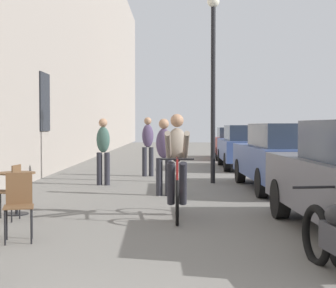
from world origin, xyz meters
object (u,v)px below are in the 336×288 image
object	(u,v)px
cafe_chair_far_toward_street	(10,188)
pedestrian_far	(148,143)
parked_car_second	(286,156)
cafe_chair_mid_toward_street	(19,202)
street_lamp	(213,64)
parked_car_third	(247,146)
pedestrian_mid	(103,148)
parked_car_fourth	(233,143)
cyclist_on_bicycle	(177,168)
cafe_table_far	(16,184)
pedestrian_near	(164,152)

from	to	relation	value
cafe_chair_far_toward_street	pedestrian_far	xyz separation A→B (m)	(1.82, 7.32, 0.48)
parked_car_second	cafe_chair_mid_toward_street	bearing A→B (deg)	-130.39
cafe_chair_mid_toward_street	pedestrian_far	size ratio (longest dim) A/B	0.51
street_lamp	parked_car_third	size ratio (longest dim) A/B	1.14
pedestrian_mid	parked_car_second	size ratio (longest dim) A/B	0.38
cafe_chair_mid_toward_street	pedestrian_far	xyz separation A→B (m)	(1.25, 8.79, 0.48)
parked_car_second	parked_car_fourth	distance (m)	11.50
pedestrian_mid	parked_car_second	world-z (taller)	pedestrian_mid
pedestrian_mid	cafe_chair_far_toward_street	bearing A→B (deg)	-99.17
cyclist_on_bicycle	parked_car_third	xyz separation A→B (m)	(2.50, 9.83, -0.02)
parked_car_second	parked_car_fourth	xyz separation A→B (m)	(0.05, 11.50, -0.07)
parked_car_second	parked_car_fourth	world-z (taller)	parked_car_second
street_lamp	parked_car_second	bearing A→B (deg)	-42.58
cafe_chair_far_toward_street	street_lamp	size ratio (longest dim) A/B	0.18
cyclist_on_bicycle	pedestrian_mid	bearing A→B (deg)	111.80
cafe_chair_mid_toward_street	cyclist_on_bicycle	distance (m)	2.78
cafe_table_far	parked_car_fourth	world-z (taller)	parked_car_fourth
pedestrian_near	street_lamp	size ratio (longest dim) A/B	0.34
cafe_table_far	street_lamp	bearing A→B (deg)	52.96
cafe_chair_mid_toward_street	parked_car_third	size ratio (longest dim) A/B	0.21
parked_car_fourth	pedestrian_near	bearing A→B (deg)	-103.00
cyclist_on_bicycle	pedestrian_near	distance (m)	2.66
cafe_chair_mid_toward_street	street_lamp	world-z (taller)	street_lamp
cafe_table_far	cyclist_on_bicycle	xyz separation A→B (m)	(2.74, -0.23, 0.29)
cafe_chair_far_toward_street	cafe_table_far	bearing A→B (deg)	97.54
pedestrian_near	parked_car_second	bearing A→B (deg)	19.67
pedestrian_near	pedestrian_mid	world-z (taller)	pedestrian_mid
cafe_chair_far_toward_street	pedestrian_far	size ratio (longest dim) A/B	0.51
street_lamp	parked_car_third	world-z (taller)	street_lamp
pedestrian_near	street_lamp	world-z (taller)	street_lamp
cyclist_on_bicycle	pedestrian_mid	size ratio (longest dim) A/B	1.04
cafe_table_far	pedestrian_near	size ratio (longest dim) A/B	0.43
street_lamp	parked_car_third	xyz separation A→B (m)	(1.54, 4.70, -2.32)
cyclist_on_bicycle	parked_car_fourth	world-z (taller)	cyclist_on_bicycle
pedestrian_near	pedestrian_mid	xyz separation A→B (m)	(-1.58, 1.99, 0.02)
parked_car_fourth	cafe_chair_mid_toward_street	bearing A→B (deg)	-105.49
cafe_table_far	cyclist_on_bicycle	size ratio (longest dim) A/B	0.41
street_lamp	parked_car_fourth	world-z (taller)	street_lamp
parked_car_third	cafe_chair_mid_toward_street	bearing A→B (deg)	-111.50
cafe_chair_far_toward_street	street_lamp	world-z (taller)	street_lamp
pedestrian_mid	parked_car_third	distance (m)	6.78
street_lamp	cyclist_on_bicycle	bearing A→B (deg)	-100.63
cafe_chair_far_toward_street	parked_car_fourth	world-z (taller)	parked_car_fourth
pedestrian_mid	pedestrian_far	world-z (taller)	pedestrian_far
pedestrian_far	cafe_chair_far_toward_street	bearing A→B (deg)	-103.95
cafe_chair_mid_toward_street	cyclist_on_bicycle	world-z (taller)	cyclist_on_bicycle
pedestrian_mid	pedestrian_far	distance (m)	2.55
cafe_chair_far_toward_street	pedestrian_near	bearing A→B (deg)	51.38
cafe_chair_far_toward_street	street_lamp	xyz separation A→B (m)	(3.62, 5.47, 2.59)
cafe_table_far	pedestrian_far	size ratio (longest dim) A/B	0.41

